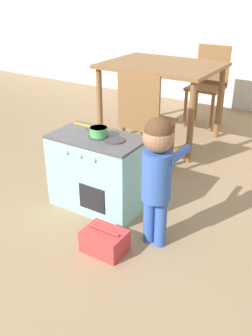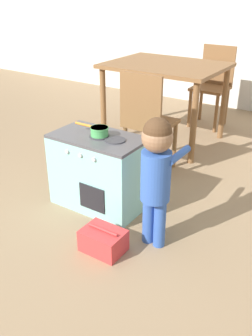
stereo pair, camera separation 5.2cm
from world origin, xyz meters
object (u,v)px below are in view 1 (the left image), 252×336
toy_basket (105,241)px  dining_chair_far (208,83)px  dining_table (162,74)px  play_kitchen (98,172)px  dining_chair_near (145,120)px  child_figure (158,166)px  toy_pot (98,131)px

toy_basket → dining_chair_far: 2.57m
dining_table → toy_basket: bearing=-72.4°
play_kitchen → dining_chair_near: dining_chair_near is taller
child_figure → dining_chair_near: 0.99m
child_figure → play_kitchen: bearing=162.0°
toy_pot → dining_chair_near: bearing=89.7°
child_figure → dining_chair_near: bearing=123.7°
toy_basket → dining_table: bearing=107.6°
play_kitchen → dining_table: dining_table is taller
toy_basket → dining_chair_far: (-0.35, 2.51, 0.40)m
toy_pot → toy_basket: 0.74m
toy_basket → dining_table: 1.99m
toy_pot → child_figure: 0.58m
toy_pot → dining_chair_far: (-0.02, 2.10, -0.11)m
toy_pot → dining_table: dining_table is taller
toy_pot → dining_table: (-0.24, 1.39, 0.09)m
toy_pot → child_figure: bearing=-18.3°
toy_pot → dining_chair_near: dining_chair_near is taller
child_figure → dining_chair_far: bearing=104.0°
toy_pot → toy_basket: toy_pot is taller
toy_basket → child_figure: bearing=47.1°
toy_basket → toy_pot: bearing=128.5°
play_kitchen → toy_pot: bearing=2.8°
play_kitchen → child_figure: size_ratio=0.78×
play_kitchen → dining_chair_far: (-0.01, 2.10, 0.20)m
dining_table → dining_chair_near: size_ratio=1.27×
play_kitchen → toy_basket: 0.57m
dining_table → child_figure: bearing=-63.3°
toy_pot → child_figure: size_ratio=0.33×
play_kitchen → dining_chair_far: 2.11m
child_figure → dining_chair_near: dining_chair_near is taller
toy_pot → toy_basket: bearing=-51.5°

